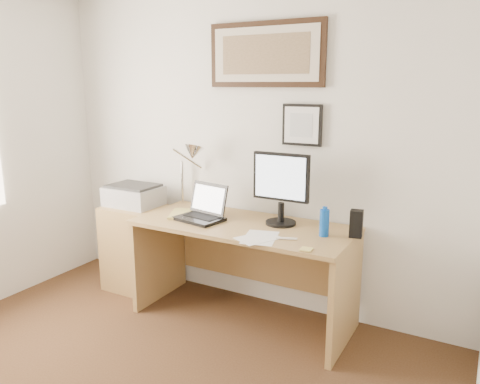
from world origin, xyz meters
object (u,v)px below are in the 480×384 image
Objects in this scene: book at (171,214)px; side_cabinet at (137,248)px; laptop at (203,211)px; printer at (134,195)px; desk at (248,251)px; lcd_monitor at (281,185)px; water_bottle at (324,223)px.

side_cabinet is at bearing 166.06° from book.
laptop is 0.86× the size of printer.
desk is (0.60, 0.15, -0.25)m from book.
lcd_monitor is (0.84, 0.19, 0.28)m from book.
side_cabinet is 0.46m from printer.
side_cabinet is 1.66× the size of printer.
book reaches higher than side_cabinet.
laptop is 0.79m from printer.
printer is at bearing 177.63° from water_bottle.
laptop is 0.73× the size of lcd_monitor.
water_bottle is 0.35× the size of lcd_monitor.
side_cabinet is at bearing -177.00° from lcd_monitor.
book is at bearing -175.96° from water_bottle.
book is (-1.20, -0.09, -0.08)m from water_bottle.
desk is 4.23× the size of laptop.
laptop is (-0.93, -0.05, -0.03)m from water_bottle.
printer reaches higher than side_cabinet.
side_cabinet is 0.87m from laptop.
laptop is at bearing -165.27° from lcd_monitor.
book is (0.47, -0.12, 0.40)m from side_cabinet.
book is 0.91m from lcd_monitor.
water_bottle is 0.67× the size of book.
lcd_monitor is at bearing 7.88° from desk.
printer is at bearing 179.81° from desk.
laptop reaches higher than printer.
book is at bearing -165.72° from desk.
desk is at bearing 173.67° from water_bottle.
water_bottle is 0.11× the size of desk.
printer is (-1.35, -0.03, -0.22)m from lcd_monitor.
desk is 1.15m from printer.
laptop is at bearing -160.43° from desk.
printer reaches higher than book.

